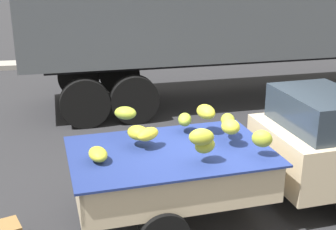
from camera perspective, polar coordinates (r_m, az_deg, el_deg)
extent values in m
plane|color=#28282B|center=(6.96, 5.87, -11.71)|extent=(220.00, 220.00, 0.00)
cube|color=gray|center=(16.25, -4.17, 6.76)|extent=(80.00, 0.80, 0.16)
cube|color=#CCB793|center=(7.34, 19.06, -4.14)|extent=(2.01, 1.79, 0.78)
cube|color=#28333D|center=(7.01, 18.36, 0.55)|extent=(1.15, 1.52, 0.52)
cube|color=#CCB793|center=(6.43, 0.24, -8.48)|extent=(2.71, 1.86, 0.08)
cube|color=#CCB793|center=(7.01, -1.55, -3.70)|extent=(2.57, 0.28, 0.44)
cube|color=#CCB793|center=(5.64, 2.50, -9.74)|extent=(2.57, 0.28, 0.44)
cube|color=#CCB793|center=(6.74, 10.65, -5.02)|extent=(0.19, 1.63, 0.44)
cube|color=#CCB793|center=(6.12, -11.29, -7.66)|extent=(0.19, 1.63, 0.44)
cube|color=#B21914|center=(7.05, -1.61, -3.90)|extent=(2.46, 0.23, 0.07)
cube|color=navy|center=(6.21, 0.25, -4.48)|extent=(2.84, 1.99, 0.03)
ellipsoid|color=olive|center=(6.62, -5.29, 0.25)|extent=(0.41, 0.39, 0.18)
ellipsoid|color=#939D29|center=(6.55, 7.40, -0.64)|extent=(0.28, 0.38, 0.18)
ellipsoid|color=#98A32B|center=(6.05, 11.54, -2.88)|extent=(0.32, 0.30, 0.23)
ellipsoid|color=#A2AA2D|center=(5.81, 4.58, -3.77)|extent=(0.35, 0.31, 0.20)
ellipsoid|color=gold|center=(6.69, 4.71, 0.39)|extent=(0.31, 0.40, 0.21)
ellipsoid|color=gold|center=(6.27, -3.71, -2.21)|extent=(0.40, 0.42, 0.19)
ellipsoid|color=#A9AC2D|center=(5.68, 4.15, -2.73)|extent=(0.34, 0.24, 0.22)
ellipsoid|color=gold|center=(5.90, -8.64, -4.80)|extent=(0.30, 0.40, 0.17)
ellipsoid|color=gold|center=(6.28, 7.74, -1.45)|extent=(0.28, 0.31, 0.20)
ellipsoid|color=#93A530|center=(6.75, 2.09, -0.57)|extent=(0.26, 0.33, 0.19)
ellipsoid|color=yellow|center=(6.19, -2.50, -2.38)|extent=(0.40, 0.38, 0.17)
cylinder|color=black|center=(8.14, 15.89, -5.08)|extent=(0.66, 0.26, 0.64)
cylinder|color=black|center=(7.16, -3.88, -7.80)|extent=(0.66, 0.26, 0.64)
cube|color=black|center=(12.25, 11.72, 7.19)|extent=(11.05, 0.99, 0.30)
cylinder|color=black|center=(12.49, -6.05, 5.08)|extent=(1.09, 0.36, 1.08)
cylinder|color=black|center=(10.21, -4.16, 1.90)|extent=(1.09, 0.36, 1.08)
cylinder|color=black|center=(12.40, -11.01, 4.72)|extent=(1.09, 0.36, 1.08)
cylinder|color=black|center=(10.09, -10.21, 1.44)|extent=(1.09, 0.36, 1.08)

